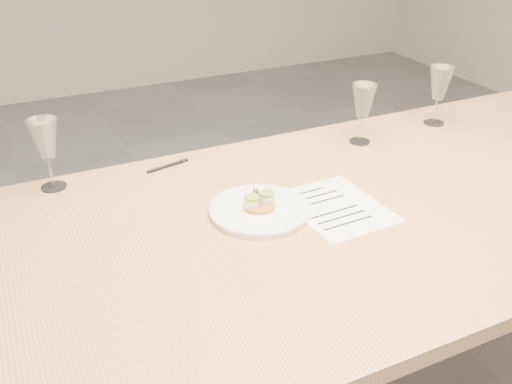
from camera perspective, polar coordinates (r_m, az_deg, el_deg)
name	(u,v)px	position (r m, az deg, el deg)	size (l,w,h in m)	color
dining_table	(319,235)	(1.49, 6.29, -4.34)	(2.40, 1.00, 0.75)	tan
dinner_plate	(260,209)	(1.44, 0.36, -1.69)	(0.26, 0.26, 0.07)	white
recipe_sheet	(336,207)	(1.49, 8.01, -1.47)	(0.23, 0.29, 0.00)	white
ballpoint_pen	(168,166)	(1.70, -8.79, 2.63)	(0.13, 0.04, 0.01)	black
wine_glass_1	(45,141)	(1.61, -20.34, 4.81)	(0.08, 0.08, 0.20)	white
wine_glass_2	(363,102)	(1.83, 10.68, 8.81)	(0.08, 0.08, 0.19)	white
wine_glass_3	(440,84)	(2.05, 17.90, 10.20)	(0.08, 0.08, 0.20)	white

